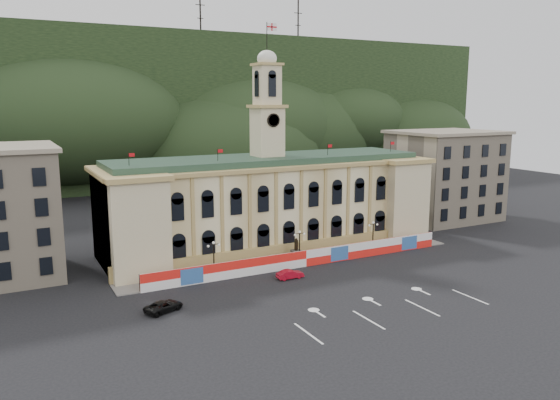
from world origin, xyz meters
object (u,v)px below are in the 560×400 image
statue (296,254)px  black_suv (164,306)px  lamp_center (299,244)px  red_sedan (290,274)px

statue → black_suv: size_ratio=0.70×
lamp_center → black_suv: 26.00m
statue → red_sedan: size_ratio=0.95×
statue → lamp_center: lamp_center is taller
black_suv → red_sedan: bearing=-100.5°
black_suv → lamp_center: bearing=-89.6°
red_sedan → black_suv: (-19.15, -3.70, 0.02)m
red_sedan → black_suv: 19.50m
red_sedan → lamp_center: bearing=-38.2°
statue → red_sedan: statue is taller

